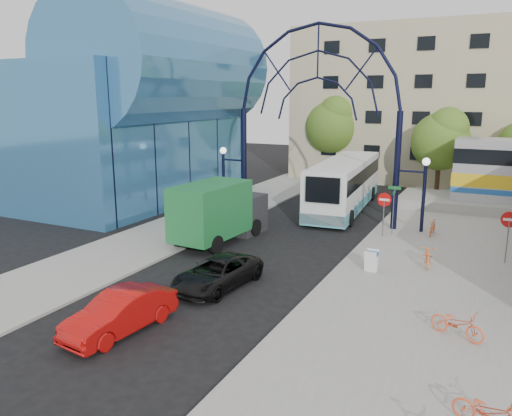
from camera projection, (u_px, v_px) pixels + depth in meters
The scene contains 20 objects.
ground at pixel (193, 300), 19.62m from camera, with size 120.00×120.00×0.00m, color black.
sidewalk_east at pixel (419, 298), 19.66m from camera, with size 8.00×56.00×0.12m, color gray.
plaza_west at pixel (154, 239), 27.66m from camera, with size 5.00×50.00×0.12m, color gray.
gateway_arch at pixel (317, 83), 29.98m from camera, with size 13.64×0.44×12.10m.
stop_sign at pixel (384, 204), 27.61m from camera, with size 0.80×0.07×2.50m.
do_not_enter_sign at pixel (509, 225), 23.19m from camera, with size 0.76×0.07×2.48m.
street_name_sign at pixel (394, 200), 27.93m from camera, with size 0.70×0.70×2.80m.
sandwich_board at pixel (371, 258), 22.27m from camera, with size 0.55×0.61×0.99m.
transit_hall at pixel (130, 111), 37.86m from camera, with size 16.50×18.00×14.50m.
apartment_block at pixel (410, 104), 47.81m from camera, with size 20.00×12.10×14.00m.
tree_north_a at pixel (442, 138), 38.65m from camera, with size 4.48×4.48×7.00m.
tree_north_b at pixel (334, 124), 46.31m from camera, with size 5.12×5.12×8.00m.
city_bus at pixel (345, 184), 34.83m from camera, with size 3.79×12.76×3.46m.
green_truck at pixel (220, 212), 27.22m from camera, with size 2.90×6.72×3.32m.
black_suv at pixel (217, 273), 20.75m from camera, with size 2.07×4.49×1.25m, color black.
red_sedan at pixel (120, 313), 16.82m from camera, with size 1.46×4.20×1.38m, color #B10C0A.
bike_near_a at pixel (428, 255), 23.13m from camera, with size 0.67×1.92×1.01m, color orange.
bike_near_b at pixel (433, 227), 28.16m from camera, with size 0.42×1.48×0.89m, color orange.
bike_far_a at pixel (457, 324), 16.22m from camera, with size 0.63×1.82×0.95m, color #EB582F.
bike_far_c at pixel (489, 412), 11.75m from camera, with size 0.59×1.69×0.89m, color #D44D2A.
Camera 1 is at (10.35, -15.34, 7.85)m, focal length 35.00 mm.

